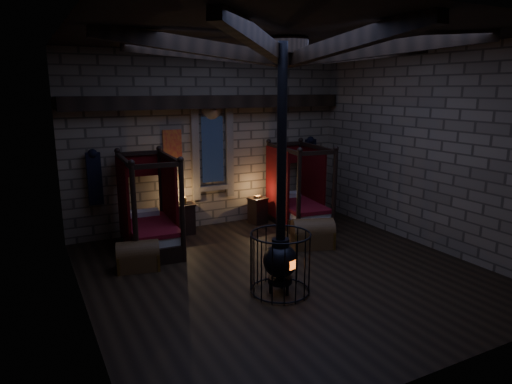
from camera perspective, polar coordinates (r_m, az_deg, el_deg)
name	(u,v)px	position (r m, az deg, el deg)	size (l,w,h in m)	color
room	(285,65)	(8.10, 3.59, 15.52)	(7.02, 7.02, 4.29)	black
bed_left	(150,227)	(9.94, -13.12, -4.25)	(1.12, 1.97, 2.00)	black
bed_right	(298,206)	(11.43, 5.23, -1.74)	(1.23, 2.02, 2.00)	black
trunk_left	(138,257)	(8.99, -14.53, -7.82)	(0.86, 0.64, 0.57)	brown
trunk_right	(313,234)	(9.95, 7.09, -5.26)	(1.01, 0.82, 0.65)	brown
nightstand_left	(185,218)	(10.89, -8.88, -3.24)	(0.48, 0.46, 0.89)	black
nightstand_right	(258,210)	(11.57, 0.21, -2.31)	(0.49, 0.48, 0.72)	black
stove	(280,257)	(7.65, 3.06, -8.13)	(1.02, 1.02, 4.05)	black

